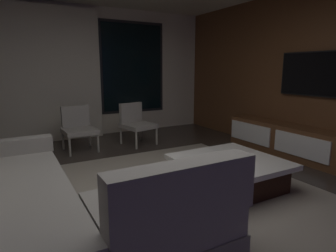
% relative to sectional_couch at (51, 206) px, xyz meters
% --- Properties ---
extents(floor, '(9.20, 9.20, 0.00)m').
position_rel_sectional_couch_xyz_m(floor, '(1.00, 0.12, -0.29)').
color(floor, '#332B26').
extents(back_wall_with_window, '(6.60, 0.30, 2.70)m').
position_rel_sectional_couch_xyz_m(back_wall_with_window, '(0.94, 3.74, 1.05)').
color(back_wall_with_window, beige).
rests_on(back_wall_with_window, floor).
extents(media_wall, '(0.12, 7.80, 2.70)m').
position_rel_sectional_couch_xyz_m(media_wall, '(4.06, 0.12, 1.06)').
color(media_wall, brown).
rests_on(media_wall, floor).
extents(area_rug, '(3.20, 3.80, 0.01)m').
position_rel_sectional_couch_xyz_m(area_rug, '(1.35, 0.02, -0.28)').
color(area_rug, gray).
rests_on(area_rug, floor).
extents(sectional_couch, '(1.98, 2.50, 0.82)m').
position_rel_sectional_couch_xyz_m(sectional_couch, '(0.00, 0.00, 0.00)').
color(sectional_couch, gray).
rests_on(sectional_couch, floor).
extents(coffee_table, '(1.16, 1.16, 0.36)m').
position_rel_sectional_couch_xyz_m(coffee_table, '(2.03, 0.08, -0.10)').
color(coffee_table, black).
rests_on(coffee_table, floor).
extents(book_stack_on_coffee_table, '(0.29, 0.17, 0.07)m').
position_rel_sectional_couch_xyz_m(book_stack_on_coffee_table, '(1.93, 0.03, 0.10)').
color(book_stack_on_coffee_table, '#81D0A1').
rests_on(book_stack_on_coffee_table, coffee_table).
extents(accent_chair_near_window, '(0.65, 0.67, 0.78)m').
position_rel_sectional_couch_xyz_m(accent_chair_near_window, '(1.88, 2.59, 0.14)').
color(accent_chair_near_window, '#B2ADA0').
rests_on(accent_chair_near_window, floor).
extents(accent_chair_by_curtain, '(0.56, 0.58, 0.78)m').
position_rel_sectional_couch_xyz_m(accent_chair_by_curtain, '(0.81, 2.68, 0.14)').
color(accent_chair_by_curtain, '#B2ADA0').
rests_on(accent_chair_by_curtain, floor).
extents(media_console, '(0.46, 3.10, 0.52)m').
position_rel_sectional_couch_xyz_m(media_console, '(3.77, 0.18, -0.04)').
color(media_console, brown).
rests_on(media_console, floor).
extents(mounted_tv, '(0.05, 1.19, 0.69)m').
position_rel_sectional_couch_xyz_m(mounted_tv, '(3.95, 0.37, 1.06)').
color(mounted_tv, black).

